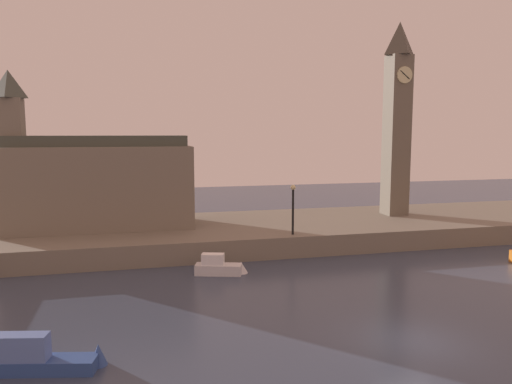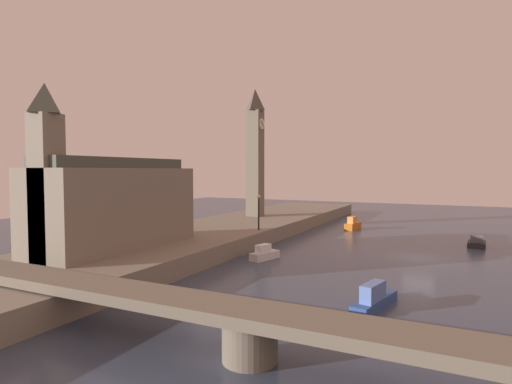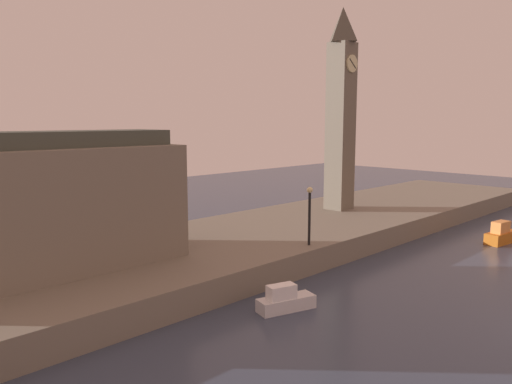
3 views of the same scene
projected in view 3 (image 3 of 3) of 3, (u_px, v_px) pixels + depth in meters
far_embankment at (255, 242)px, 33.96m from camera, size 70.00×12.00×1.50m
clock_tower at (341, 108)px, 40.97m from camera, size 2.00×2.06×16.42m
parliament_hall at (37, 203)px, 24.16m from camera, size 13.59×5.11×11.54m
streetlamp at (310, 209)px, 29.74m from camera, size 0.36×0.36×3.53m
boat_patrol_orange at (503, 235)px, 36.74m from camera, size 3.80×1.48×1.67m
boat_ferry_white at (289, 300)px, 23.82m from camera, size 3.44×1.74×1.32m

